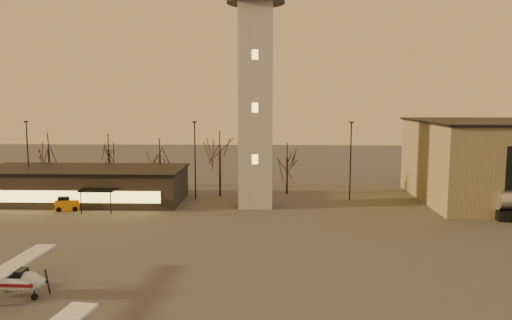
# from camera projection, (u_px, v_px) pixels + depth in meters

# --- Properties ---
(ground) EXTENTS (220.00, 220.00, 0.00)m
(ground) POSITION_uv_depth(u_px,v_px,m) (238.00, 309.00, 31.08)
(ground) COLOR #474442
(ground) RESTS_ON ground
(control_tower) EXTENTS (6.80, 6.80, 32.60)m
(control_tower) POSITION_uv_depth(u_px,v_px,m) (256.00, 70.00, 58.81)
(control_tower) COLOR gray
(control_tower) RESTS_ON ground
(terminal) EXTENTS (25.40, 12.20, 4.30)m
(terminal) POSITION_uv_depth(u_px,v_px,m) (83.00, 185.00, 63.32)
(terminal) COLOR black
(terminal) RESTS_ON ground
(light_poles) EXTENTS (58.50, 12.25, 10.14)m
(light_poles) POSITION_uv_depth(u_px,v_px,m) (260.00, 161.00, 61.13)
(light_poles) COLOR black
(light_poles) RESTS_ON ground
(tree_row) EXTENTS (37.20, 9.20, 8.80)m
(tree_row) POSITION_uv_depth(u_px,v_px,m) (160.00, 150.00, 69.67)
(tree_row) COLOR black
(tree_row) RESTS_ON ground
(cessna_rear) EXTENTS (8.67, 10.96, 3.03)m
(cessna_rear) POSITION_uv_depth(u_px,v_px,m) (2.00, 284.00, 32.54)
(cessna_rear) COLOR silver
(cessna_rear) RESTS_ON ground
(service_cart) EXTENTS (2.94, 2.18, 1.71)m
(service_cart) POSITION_uv_depth(u_px,v_px,m) (68.00, 205.00, 58.56)
(service_cart) COLOR orange
(service_cart) RESTS_ON ground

